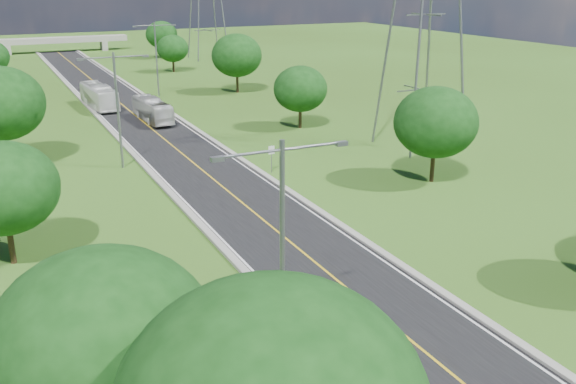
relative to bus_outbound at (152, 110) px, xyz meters
name	(u,v)px	position (x,y,z in m)	size (l,w,h in m)	color
ground	(148,126)	(-1.12, -2.19, -1.37)	(260.00, 260.00, 0.00)	#304D15
road	(136,116)	(-1.12, 3.81, -1.34)	(8.00, 150.00, 0.06)	black
curb_left	(100,119)	(-5.37, 3.81, -1.26)	(0.50, 150.00, 0.22)	gray
curb_right	(170,112)	(3.13, 3.81, -1.26)	(0.50, 150.00, 0.22)	gray
speed_limit_sign	(271,155)	(4.08, -24.20, 0.23)	(0.55, 0.09, 2.40)	slate
overpass	(56,41)	(-1.12, 77.81, 1.04)	(30.00, 3.00, 3.20)	gray
streetlight_near_left	(282,236)	(-7.12, -50.19, 4.58)	(5.90, 0.25, 10.00)	slate
streetlight_mid_left	(117,101)	(-7.12, -17.19, 4.58)	(5.90, 0.25, 10.00)	slate
streetlight_far_right	(156,53)	(4.88, 15.81, 4.58)	(5.90, 0.25, 10.00)	slate
tree_la	(104,344)	(-15.12, -54.19, 3.90)	(7.14, 7.14, 8.30)	black
tree_lb	(3,188)	(-17.12, -34.19, 3.28)	(6.30, 6.30, 7.33)	black
tree_lc	(0,104)	(-16.12, -12.19, 4.21)	(7.56, 7.56, 8.79)	black
tree_rb	(436,122)	(14.88, -32.19, 3.59)	(6.72, 6.72, 7.82)	black
tree_rc	(300,89)	(13.88, -10.19, 2.97)	(5.88, 5.88, 6.84)	black
tree_rd	(237,55)	(15.88, 13.81, 3.90)	(7.14, 7.14, 8.30)	black
tree_re	(173,48)	(13.38, 37.81, 2.66)	(5.46, 5.46, 6.35)	black
tree_rf	(162,35)	(16.88, 57.81, 3.28)	(6.30, 6.30, 7.33)	black
bus_outbound	(152,110)	(0.00, 0.00, 0.00)	(2.20, 9.40, 2.62)	silver
bus_inbound	(99,96)	(-4.06, 10.85, 0.16)	(2.46, 10.53, 2.93)	white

